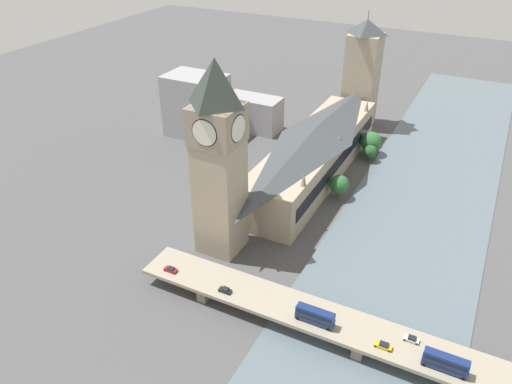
# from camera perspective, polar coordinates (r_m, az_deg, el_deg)

# --- Properties ---
(ground_plane) EXTENTS (600.00, 600.00, 0.00)m
(ground_plane) POSITION_cam_1_polar(r_m,az_deg,el_deg) (212.38, 9.41, 0.10)
(ground_plane) COLOR #4C4C4F
(river_water) EXTENTS (53.75, 360.00, 0.30)m
(river_water) POSITION_cam_1_polar(r_m,az_deg,el_deg) (207.01, 18.04, -1.99)
(river_water) COLOR slate
(river_water) RESTS_ON ground_plane
(parliament_hall) EXTENTS (23.17, 104.20, 23.55)m
(parliament_hall) POSITION_cam_1_polar(r_m,az_deg,el_deg) (217.36, 6.77, 4.60)
(parliament_hall) COLOR tan
(parliament_hall) RESTS_ON ground_plane
(clock_tower) EXTENTS (15.11, 15.11, 67.49)m
(clock_tower) POSITION_cam_1_polar(r_m,az_deg,el_deg) (159.06, -4.32, 4.28)
(clock_tower) COLOR tan
(clock_tower) RESTS_ON ground_plane
(victoria_tower) EXTENTS (15.66, 15.66, 59.01)m
(victoria_tower) POSITION_cam_1_polar(r_m,az_deg,el_deg) (268.43, 12.01, 13.01)
(victoria_tower) COLOR tan
(victoria_tower) RESTS_ON ground_plane
(road_bridge) EXTENTS (139.49, 13.69, 5.72)m
(road_bridge) POSITION_cam_1_polar(r_m,az_deg,el_deg) (144.19, 12.19, -15.59)
(road_bridge) COLOR gray
(road_bridge) RESTS_ON ground_plane
(double_decker_bus_lead) EXTENTS (11.16, 2.59, 4.80)m
(double_decker_bus_lead) POSITION_cam_1_polar(r_m,az_deg,el_deg) (138.19, 20.86, -17.73)
(double_decker_bus_lead) COLOR navy
(double_decker_bus_lead) RESTS_ON road_bridge
(double_decker_bus_mid) EXTENTS (11.00, 2.66, 4.74)m
(double_decker_bus_mid) POSITION_cam_1_polar(r_m,az_deg,el_deg) (141.68, 6.77, -13.84)
(double_decker_bus_mid) COLOR navy
(double_decker_bus_mid) RESTS_ON road_bridge
(car_northbound_lead) EXTENTS (4.05, 1.88, 1.37)m
(car_northbound_lead) POSITION_cam_1_polar(r_m,az_deg,el_deg) (143.66, 17.36, -15.73)
(car_northbound_lead) COLOR silver
(car_northbound_lead) RESTS_ON road_bridge
(car_northbound_mid) EXTENTS (4.55, 1.86, 1.43)m
(car_northbound_mid) POSITION_cam_1_polar(r_m,az_deg,el_deg) (140.11, 14.36, -16.63)
(car_northbound_mid) COLOR gold
(car_northbound_mid) RESTS_ON road_bridge
(car_northbound_tail) EXTENTS (4.17, 1.94, 1.34)m
(car_northbound_tail) POSITION_cam_1_polar(r_m,az_deg,el_deg) (160.39, -9.72, -8.72)
(car_northbound_tail) COLOR maroon
(car_northbound_tail) RESTS_ON road_bridge
(car_southbound_lead) EXTENTS (3.87, 1.87, 1.43)m
(car_southbound_lead) POSITION_cam_1_polar(r_m,az_deg,el_deg) (151.27, -3.54, -11.12)
(car_southbound_lead) COLOR black
(car_southbound_lead) RESTS_ON road_bridge
(city_block_west) EXTENTS (28.95, 14.66, 17.56)m
(city_block_west) POSITION_cam_1_polar(r_m,az_deg,el_deg) (263.28, -0.34, 8.98)
(city_block_west) COLOR #939399
(city_block_west) RESTS_ON ground_plane
(city_block_center) EXTENTS (29.36, 20.23, 31.23)m
(city_block_center) POSITION_cam_1_polar(r_m,az_deg,el_deg) (256.24, -6.81, 9.77)
(city_block_center) COLOR #939399
(city_block_center) RESTS_ON ground_plane
(tree_embankment_near) EXTENTS (7.98, 7.98, 10.55)m
(tree_embankment_near) POSITION_cam_1_polar(r_m,az_deg,el_deg) (204.04, 9.49, 0.84)
(tree_embankment_near) COLOR brown
(tree_embankment_near) RESTS_ON ground_plane
(tree_embankment_mid) EXTENTS (9.90, 9.90, 11.63)m
(tree_embankment_mid) POSITION_cam_1_polar(r_m,az_deg,el_deg) (242.48, 13.02, 5.59)
(tree_embankment_mid) COLOR brown
(tree_embankment_mid) RESTS_ON ground_plane
(tree_embankment_far) EXTENTS (6.17, 6.17, 8.25)m
(tree_embankment_far) POSITION_cam_1_polar(r_m,az_deg,el_deg) (236.45, 12.93, 4.51)
(tree_embankment_far) COLOR brown
(tree_embankment_far) RESTS_ON ground_plane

